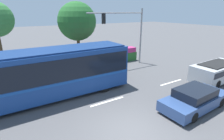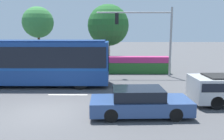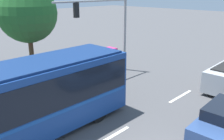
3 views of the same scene
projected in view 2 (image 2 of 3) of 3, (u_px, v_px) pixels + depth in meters
ground_plane at (44, 113)px, 10.85m from camera, size 140.00×140.00×0.00m
city_bus at (28, 60)px, 16.05m from camera, size 11.42×2.64×3.20m
sedan_foreground at (140, 102)px, 10.47m from camera, size 4.60×1.95×1.27m
traffic_light_pole at (151, 30)px, 18.93m from camera, size 6.25×0.24×5.75m
flowering_hedge at (119, 65)px, 20.91m from camera, size 9.19×1.01×1.52m
street_tree_left at (38, 22)px, 24.71m from camera, size 3.34×3.34×6.42m
street_tree_centre at (108, 25)px, 23.43m from camera, size 4.23×4.23×6.51m
lane_stripe_near at (166, 95)px, 13.84m from camera, size 2.40×0.16×0.01m
lane_stripe_mid at (68, 95)px, 13.86m from camera, size 2.40×0.16×0.01m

